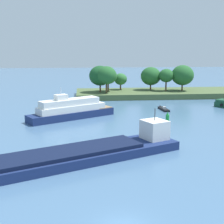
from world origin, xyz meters
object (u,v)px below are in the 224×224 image
cargo_barge (79,154)px  fishing_skiff (164,109)px  white_riverboat (71,110)px  channel_buoy_green (167,117)px  small_motorboat (49,108)px

cargo_barge → fishing_skiff: cargo_barge is taller
white_riverboat → channel_buoy_green: size_ratio=9.53×
cargo_barge → small_motorboat: size_ratio=6.04×
cargo_barge → fishing_skiff: (19.50, 32.97, -0.71)m
fishing_skiff → small_motorboat: (-26.99, 3.73, 0.02)m
cargo_barge → small_motorboat: 37.47m
channel_buoy_green → fishing_skiff: bearing=79.8°
cargo_barge → small_motorboat: (-7.50, 36.70, -0.69)m
cargo_barge → white_riverboat: bearing=93.9°
small_motorboat → fishing_skiff: bearing=-7.9°
cargo_barge → white_riverboat: size_ratio=1.67×
white_riverboat → channel_buoy_green: 19.72m
small_motorboat → channel_buoy_green: (25.03, -14.68, 0.54)m
cargo_barge → channel_buoy_green: (17.53, 22.03, -0.15)m
channel_buoy_green → white_riverboat: bearing=168.7°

